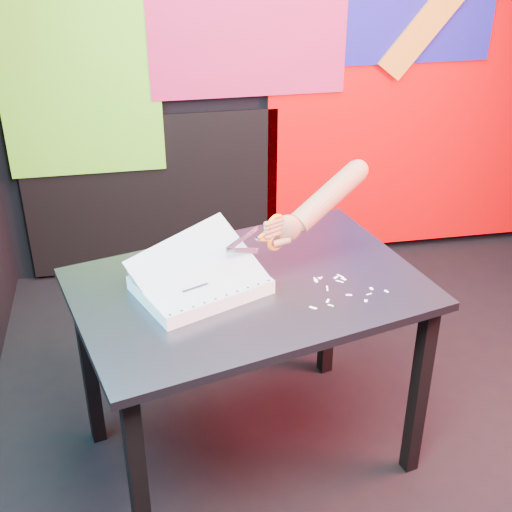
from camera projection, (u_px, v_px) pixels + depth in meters
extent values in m
cube|color=black|center=(375.00, 444.00, 2.76)|extent=(3.00, 3.00, 0.01)
cube|color=black|center=(299.00, 7.00, 3.37)|extent=(3.00, 0.01, 2.70)
cube|color=#F60004|center=(419.00, 105.00, 3.69)|extent=(1.60, 0.02, 1.60)
cube|color=#CA1F55|center=(248.00, 11.00, 3.29)|extent=(0.95, 0.02, 0.80)
cube|color=#6BE726|center=(78.00, 73.00, 3.30)|extent=(0.75, 0.02, 1.00)
cube|color=black|center=(153.00, 195.00, 3.68)|extent=(1.30, 0.02, 0.85)
cube|color=black|center=(138.00, 486.00, 2.11)|extent=(0.06, 0.06, 0.72)
cube|color=black|center=(89.00, 364.00, 2.61)|extent=(0.06, 0.06, 0.72)
cube|color=black|center=(419.00, 392.00, 2.48)|extent=(0.06, 0.06, 0.72)
cube|color=black|center=(328.00, 301.00, 2.97)|extent=(0.06, 0.06, 0.72)
cube|color=#222328|center=(249.00, 289.00, 2.36)|extent=(1.28, 1.02, 0.03)
cube|color=white|center=(201.00, 285.00, 2.31)|extent=(0.47, 0.42, 0.05)
cube|color=silver|center=(200.00, 279.00, 2.29)|extent=(0.47, 0.42, 0.00)
cube|color=silver|center=(200.00, 277.00, 2.29)|extent=(0.46, 0.40, 0.12)
cube|color=silver|center=(196.00, 269.00, 2.29)|extent=(0.47, 0.38, 0.21)
cylinder|color=black|center=(170.00, 315.00, 2.11)|extent=(0.01, 0.01, 0.00)
cylinder|color=black|center=(182.00, 311.00, 2.13)|extent=(0.01, 0.01, 0.00)
cylinder|color=black|center=(193.00, 307.00, 2.15)|extent=(0.01, 0.01, 0.00)
cylinder|color=black|center=(205.00, 303.00, 2.17)|extent=(0.01, 0.01, 0.00)
cylinder|color=black|center=(216.00, 299.00, 2.19)|extent=(0.01, 0.01, 0.00)
cylinder|color=black|center=(227.00, 295.00, 2.21)|extent=(0.01, 0.01, 0.00)
cylinder|color=black|center=(237.00, 291.00, 2.23)|extent=(0.01, 0.01, 0.00)
cylinder|color=black|center=(248.00, 288.00, 2.25)|extent=(0.01, 0.01, 0.00)
cylinder|color=black|center=(258.00, 284.00, 2.26)|extent=(0.01, 0.01, 0.00)
cylinder|color=black|center=(269.00, 280.00, 2.28)|extent=(0.01, 0.01, 0.00)
cylinder|color=black|center=(133.00, 276.00, 2.31)|extent=(0.01, 0.01, 0.00)
cylinder|color=black|center=(144.00, 273.00, 2.32)|extent=(0.01, 0.01, 0.00)
cylinder|color=black|center=(155.00, 269.00, 2.34)|extent=(0.01, 0.01, 0.00)
cylinder|color=black|center=(165.00, 266.00, 2.36)|extent=(0.01, 0.01, 0.00)
cylinder|color=black|center=(176.00, 263.00, 2.38)|extent=(0.01, 0.01, 0.00)
cylinder|color=black|center=(186.00, 260.00, 2.40)|extent=(0.01, 0.01, 0.00)
cylinder|color=black|center=(196.00, 256.00, 2.42)|extent=(0.01, 0.01, 0.00)
cylinder|color=black|center=(206.00, 253.00, 2.44)|extent=(0.01, 0.01, 0.00)
cylinder|color=black|center=(216.00, 250.00, 2.46)|extent=(0.01, 0.01, 0.00)
cylinder|color=black|center=(226.00, 247.00, 2.47)|extent=(0.01, 0.01, 0.00)
cube|color=black|center=(167.00, 279.00, 2.29)|extent=(0.07, 0.04, 0.00)
cube|color=black|center=(201.00, 272.00, 2.33)|extent=(0.05, 0.03, 0.00)
cube|color=black|center=(195.00, 288.00, 2.24)|extent=(0.09, 0.05, 0.00)
cube|color=#9A9BB3|center=(242.00, 239.00, 2.30)|extent=(0.12, 0.06, 0.06)
cube|color=#9A9BB3|center=(242.00, 250.00, 2.33)|extent=(0.12, 0.06, 0.06)
cylinder|color=#9A9BB3|center=(258.00, 239.00, 2.35)|extent=(0.02, 0.02, 0.01)
cube|color=orange|center=(263.00, 239.00, 2.36)|extent=(0.05, 0.03, 0.03)
cube|color=orange|center=(263.00, 235.00, 2.35)|extent=(0.05, 0.03, 0.03)
torus|color=orange|center=(276.00, 224.00, 2.37)|extent=(0.07, 0.04, 0.07)
torus|color=orange|center=(276.00, 241.00, 2.40)|extent=(0.07, 0.04, 0.07)
ellipsoid|color=#A4604E|center=(287.00, 228.00, 2.41)|extent=(0.10, 0.06, 0.10)
cylinder|color=#A4604E|center=(276.00, 234.00, 2.39)|extent=(0.08, 0.05, 0.02)
cylinder|color=#A4604E|center=(276.00, 229.00, 2.38)|extent=(0.07, 0.05, 0.02)
cylinder|color=#A4604E|center=(276.00, 225.00, 2.37)|extent=(0.06, 0.05, 0.02)
cylinder|color=#A4604E|center=(276.00, 221.00, 2.37)|extent=(0.06, 0.04, 0.02)
cylinder|color=#A4604E|center=(281.00, 242.00, 2.40)|extent=(0.07, 0.04, 0.03)
cylinder|color=#A4604E|center=(298.00, 224.00, 2.44)|extent=(0.08, 0.08, 0.07)
cylinder|color=#A4604E|center=(329.00, 196.00, 2.47)|extent=(0.31, 0.21, 0.20)
sphere|color=#A4604E|center=(358.00, 170.00, 2.51)|extent=(0.08, 0.08, 0.08)
cube|color=white|center=(316.00, 279.00, 2.38)|extent=(0.01, 0.02, 0.00)
cube|color=white|center=(344.00, 279.00, 2.38)|extent=(0.02, 0.02, 0.00)
cube|color=white|center=(328.00, 301.00, 2.26)|extent=(0.02, 0.02, 0.00)
cube|color=white|center=(340.00, 281.00, 2.37)|extent=(0.02, 0.02, 0.00)
cube|color=white|center=(371.00, 289.00, 2.33)|extent=(0.01, 0.02, 0.00)
cube|color=white|center=(369.00, 294.00, 2.30)|extent=(0.02, 0.01, 0.00)
cube|color=white|center=(313.00, 308.00, 2.23)|extent=(0.02, 0.02, 0.00)
cube|color=white|center=(340.00, 276.00, 2.40)|extent=(0.02, 0.03, 0.00)
cube|color=white|center=(349.00, 295.00, 2.29)|extent=(0.02, 0.01, 0.00)
cube|color=white|center=(331.00, 305.00, 2.24)|extent=(0.02, 0.02, 0.00)
cube|color=white|center=(386.00, 291.00, 2.31)|extent=(0.01, 0.02, 0.00)
cube|color=white|center=(316.00, 281.00, 2.37)|extent=(0.01, 0.02, 0.00)
cube|color=white|center=(327.00, 288.00, 2.33)|extent=(0.01, 0.03, 0.00)
cube|color=white|center=(320.00, 278.00, 2.38)|extent=(0.01, 0.01, 0.00)
cube|color=white|center=(321.00, 278.00, 2.39)|extent=(0.01, 0.01, 0.00)
cube|color=white|center=(366.00, 301.00, 2.27)|extent=(0.01, 0.02, 0.00)
cube|color=white|center=(336.00, 277.00, 2.39)|extent=(0.02, 0.02, 0.00)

